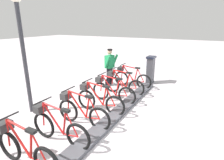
{
  "coord_description": "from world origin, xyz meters",
  "views": [
    {
      "loc": [
        -2.27,
        3.8,
        2.74
      ],
      "look_at": [
        0.5,
        -1.39,
        0.9
      ],
      "focal_mm": 29.33,
      "sensor_mm": 36.0,
      "label": 1
    }
  ],
  "objects_px": {
    "bike_docked_2": "(112,91)",
    "bike_docked_6": "(24,149)",
    "payment_kiosk": "(150,69)",
    "worker_near_rack": "(110,66)",
    "bike_docked_3": "(98,99)",
    "bike_docked_1": "(122,84)",
    "bike_docked_4": "(81,111)",
    "lamp_post": "(21,36)",
    "bike_docked_0": "(131,78)",
    "bike_docked_5": "(57,126)"
  },
  "relations": [
    {
      "from": "bike_docked_3",
      "to": "lamp_post",
      "type": "distance_m",
      "value": 2.92
    },
    {
      "from": "payment_kiosk",
      "to": "bike_docked_5",
      "type": "distance_m",
      "value": 5.51
    },
    {
      "from": "bike_docked_5",
      "to": "bike_docked_3",
      "type": "bearing_deg",
      "value": -90.0
    },
    {
      "from": "bike_docked_3",
      "to": "bike_docked_6",
      "type": "relative_size",
      "value": 1.0
    },
    {
      "from": "bike_docked_1",
      "to": "bike_docked_2",
      "type": "relative_size",
      "value": 1.0
    },
    {
      "from": "worker_near_rack",
      "to": "lamp_post",
      "type": "relative_size",
      "value": 0.46
    },
    {
      "from": "bike_docked_3",
      "to": "bike_docked_6",
      "type": "xyz_separation_m",
      "value": [
        0.0,
        2.68,
        0.0
      ]
    },
    {
      "from": "bike_docked_3",
      "to": "payment_kiosk",
      "type": "bearing_deg",
      "value": -98.82
    },
    {
      "from": "bike_docked_3",
      "to": "bike_docked_6",
      "type": "height_order",
      "value": "same"
    },
    {
      "from": "bike_docked_5",
      "to": "bike_docked_0",
      "type": "bearing_deg",
      "value": -90.0
    },
    {
      "from": "bike_docked_2",
      "to": "bike_docked_4",
      "type": "height_order",
      "value": "same"
    },
    {
      "from": "bike_docked_6",
      "to": "lamp_post",
      "type": "relative_size",
      "value": 0.48
    },
    {
      "from": "payment_kiosk",
      "to": "lamp_post",
      "type": "bearing_deg",
      "value": 61.81
    },
    {
      "from": "worker_near_rack",
      "to": "lamp_post",
      "type": "distance_m",
      "value": 3.91
    },
    {
      "from": "bike_docked_2",
      "to": "bike_docked_6",
      "type": "bearing_deg",
      "value": 90.0
    },
    {
      "from": "bike_docked_2",
      "to": "bike_docked_1",
      "type": "bearing_deg",
      "value": -90.0
    },
    {
      "from": "bike_docked_1",
      "to": "bike_docked_2",
      "type": "distance_m",
      "value": 0.89
    },
    {
      "from": "bike_docked_0",
      "to": "bike_docked_6",
      "type": "bearing_deg",
      "value": 90.0
    },
    {
      "from": "bike_docked_2",
      "to": "bike_docked_3",
      "type": "xyz_separation_m",
      "value": [
        0.0,
        0.89,
        0.0
      ]
    },
    {
      "from": "bike_docked_3",
      "to": "bike_docked_5",
      "type": "height_order",
      "value": "same"
    },
    {
      "from": "payment_kiosk",
      "to": "bike_docked_5",
      "type": "bearing_deg",
      "value": 84.04
    },
    {
      "from": "bike_docked_2",
      "to": "bike_docked_3",
      "type": "distance_m",
      "value": 0.89
    },
    {
      "from": "bike_docked_2",
      "to": "bike_docked_4",
      "type": "relative_size",
      "value": 1.0
    },
    {
      "from": "bike_docked_4",
      "to": "bike_docked_0",
      "type": "bearing_deg",
      "value": -90.0
    },
    {
      "from": "bike_docked_1",
      "to": "bike_docked_6",
      "type": "bearing_deg",
      "value": 90.0
    },
    {
      "from": "bike_docked_5",
      "to": "worker_near_rack",
      "type": "height_order",
      "value": "worker_near_rack"
    },
    {
      "from": "bike_docked_2",
      "to": "bike_docked_6",
      "type": "relative_size",
      "value": 1.0
    },
    {
      "from": "payment_kiosk",
      "to": "bike_docked_4",
      "type": "height_order",
      "value": "payment_kiosk"
    },
    {
      "from": "bike_docked_3",
      "to": "bike_docked_5",
      "type": "bearing_deg",
      "value": 90.0
    },
    {
      "from": "bike_docked_4",
      "to": "bike_docked_3",
      "type": "bearing_deg",
      "value": -90.0
    },
    {
      "from": "bike_docked_0",
      "to": "lamp_post",
      "type": "bearing_deg",
      "value": 62.24
    },
    {
      "from": "worker_near_rack",
      "to": "bike_docked_4",
      "type": "bearing_deg",
      "value": 105.67
    },
    {
      "from": "bike_docked_1",
      "to": "bike_docked_5",
      "type": "xyz_separation_m",
      "value": [
        0.0,
        3.58,
        0.0
      ]
    },
    {
      "from": "payment_kiosk",
      "to": "worker_near_rack",
      "type": "height_order",
      "value": "worker_near_rack"
    },
    {
      "from": "bike_docked_1",
      "to": "lamp_post",
      "type": "relative_size",
      "value": 0.48
    },
    {
      "from": "bike_docked_3",
      "to": "bike_docked_1",
      "type": "bearing_deg",
      "value": -90.0
    },
    {
      "from": "bike_docked_2",
      "to": "bike_docked_4",
      "type": "bearing_deg",
      "value": 90.0
    },
    {
      "from": "payment_kiosk",
      "to": "bike_docked_3",
      "type": "bearing_deg",
      "value": 81.18
    },
    {
      "from": "payment_kiosk",
      "to": "lamp_post",
      "type": "relative_size",
      "value": 0.36
    },
    {
      "from": "bike_docked_6",
      "to": "lamp_post",
      "type": "distance_m",
      "value": 3.23
    },
    {
      "from": "worker_near_rack",
      "to": "bike_docked_0",
      "type": "bearing_deg",
      "value": -168.93
    },
    {
      "from": "bike_docked_0",
      "to": "bike_docked_1",
      "type": "relative_size",
      "value": 1.0
    },
    {
      "from": "bike_docked_3",
      "to": "bike_docked_6",
      "type": "distance_m",
      "value": 2.68
    },
    {
      "from": "bike_docked_1",
      "to": "bike_docked_2",
      "type": "xyz_separation_m",
      "value": [
        0.0,
        0.89,
        0.0
      ]
    },
    {
      "from": "bike_docked_3",
      "to": "worker_near_rack",
      "type": "bearing_deg",
      "value": -69.15
    },
    {
      "from": "bike_docked_4",
      "to": "lamp_post",
      "type": "relative_size",
      "value": 0.48
    },
    {
      "from": "bike_docked_2",
      "to": "bike_docked_5",
      "type": "xyz_separation_m",
      "value": [
        0.0,
        2.68,
        0.0
      ]
    },
    {
      "from": "bike_docked_5",
      "to": "bike_docked_6",
      "type": "bearing_deg",
      "value": 90.0
    },
    {
      "from": "lamp_post",
      "to": "payment_kiosk",
      "type": "bearing_deg",
      "value": -118.19
    },
    {
      "from": "worker_near_rack",
      "to": "bike_docked_5",
      "type": "bearing_deg",
      "value": 102.51
    }
  ]
}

